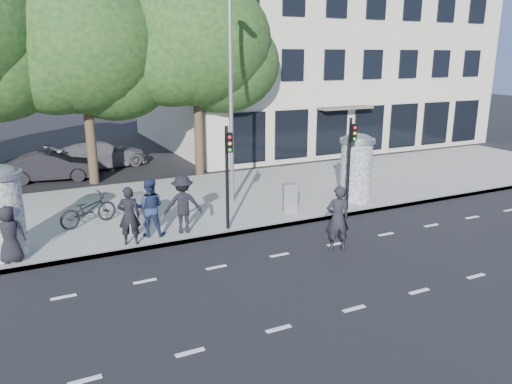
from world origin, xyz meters
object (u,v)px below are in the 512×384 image
ped_d (183,204)px  ped_b (129,216)px  ped_a (9,234)px  cabinet_left (138,209)px  ad_column_left (0,209)px  traffic_pole_far (350,155)px  traffic_pole_near (228,167)px  ped_c (150,208)px  ad_column_right (356,166)px  street_lamp (231,81)px  car_right (99,155)px  cabinet_right (290,198)px  car_mid (52,167)px  man_road (338,218)px  bicycle (88,210)px

ped_d → ped_b: bearing=22.7°
ped_a → cabinet_left: bearing=-154.2°
ad_column_left → traffic_pole_far: size_ratio=0.78×
traffic_pole_near → ped_a: size_ratio=2.08×
ped_d → ped_c: bearing=4.0°
traffic_pole_near → cabinet_left: (-2.55, 1.80, -1.53)m
ad_column_right → street_lamp: bearing=156.3°
ped_b → ped_d: 1.80m
ped_a → car_right: 12.69m
traffic_pole_far → street_lamp: 5.12m
ad_column_left → cabinet_left: 4.28m
traffic_pole_far → cabinet_left: (-7.35, 1.80, -1.53)m
street_lamp → ped_c: (-3.86, -2.32, -3.71)m
traffic_pole_near → street_lamp: 4.07m
street_lamp → cabinet_right: bearing=-56.6°
cabinet_left → ad_column_left: bearing=-177.9°
traffic_pole_far → ped_b: size_ratio=1.89×
ped_d → car_mid: bearing=-59.1°
ad_column_left → cabinet_left: (4.05, 1.10, -0.84)m
ped_d → car_mid: size_ratio=0.46×
ped_a → car_mid: (1.88, 10.13, -0.29)m
traffic_pole_far → cabinet_right: (-2.03, 0.76, -1.55)m
street_lamp → ped_d: (-2.82, -2.49, -3.70)m
ped_d → ad_column_right: bearing=-162.4°
traffic_pole_far → ped_a: (-11.25, 0.14, -1.26)m
ad_column_left → cabinet_left: size_ratio=2.43×
man_road → bicycle: bearing=-24.2°
ad_column_left → cabinet_left: ad_column_left is taller
ad_column_right → cabinet_right: (-3.03, -0.14, -0.86)m
car_mid → car_right: bearing=-44.8°
ped_a → ped_b: 3.25m
man_road → ped_d: bearing=-24.5°
street_lamp → cabinet_right: street_lamp is taller
traffic_pole_near → car_mid: size_ratio=0.83×
ped_c → man_road: 5.84m
ped_d → bicycle: bearing=-25.3°
street_lamp → ped_b: 6.55m
cabinet_left → car_right: (0.44, 10.25, 0.03)m
ped_d → cabinet_right: (4.19, 0.41, -0.42)m
traffic_pole_far → man_road: bearing=-131.4°
traffic_pole_near → bicycle: size_ratio=1.68×
traffic_pole_near → ped_d: (-1.42, 0.35, -1.14)m
ad_column_left → ped_c: 4.17m
street_lamp → man_road: 6.83m
ped_a → ped_b: ped_b is taller
street_lamp → ped_c: bearing=-149.0°
cabinet_right → car_right: car_right is taller
bicycle → ped_d: bearing=-149.4°
ped_d → traffic_pole_far: bearing=-170.0°
man_road → traffic_pole_far: bearing=-116.6°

